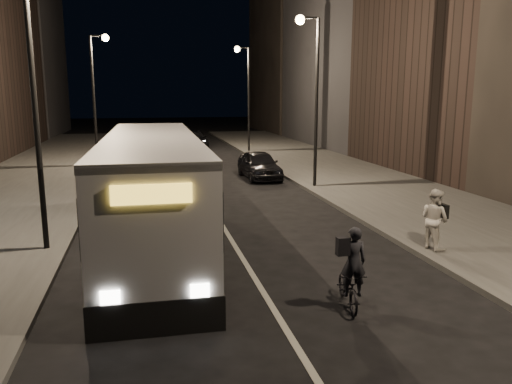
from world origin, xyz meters
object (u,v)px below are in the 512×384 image
streetlight_left_near (42,69)px  car_near (259,165)px  car_far (195,139)px  car_mid (132,146)px  cyclist_on_bicycle (350,280)px  streetlight_right_far (245,85)px  streetlight_right_mid (312,79)px  streetlight_left_far (97,82)px  city_bus (153,186)px  pedestrian_woman (434,219)px

streetlight_left_near → car_near: (8.93, 11.63, -4.59)m
streetlight_left_near → car_far: streetlight_left_near is taller
car_mid → streetlight_left_near: bearing=91.5°
car_near → car_far: bearing=94.0°
streetlight_left_near → car_mid: bearing=85.9°
cyclist_on_bicycle → car_far: bearing=98.8°
streetlight_right_far → streetlight_left_near: size_ratio=1.00×
streetlight_right_mid → streetlight_left_far: 14.62m
cyclist_on_bicycle → streetlight_right_far: bearing=92.1°
streetlight_left_far → car_near: streetlight_left_far is taller
city_bus → pedestrian_woman: size_ratio=7.11×
streetlight_right_mid → cyclist_on_bicycle: bearing=-105.1°
streetlight_right_far → streetlight_left_far: same height
city_bus → streetlight_left_near: bearing=-173.4°
streetlight_right_mid → pedestrian_woman: size_ratio=4.52×
city_bus → car_near: city_bus is taller
streetlight_left_near → cyclist_on_bicycle: bearing=-38.3°
cyclist_on_bicycle → car_far: 35.31m
streetlight_left_near → car_near: size_ratio=1.79×
streetlight_left_near → streetlight_right_mid: bearing=36.9°
streetlight_right_mid → streetlight_right_far: (0.00, 16.00, 0.00)m
city_bus → streetlight_right_mid: bearing=45.8°
streetlight_left_far → pedestrian_woman: streetlight_left_far is taller
city_bus → car_mid: (-1.17, 24.13, -1.16)m
cyclist_on_bicycle → streetlight_right_mid: bearing=84.0°
streetlight_right_far → streetlight_right_mid: bearing=-90.0°
streetlight_left_far → streetlight_right_mid: bearing=-43.2°
streetlight_right_far → pedestrian_woman: streetlight_right_far is taller
cyclist_on_bicycle → car_far: size_ratio=0.41×
streetlight_right_far → streetlight_left_far: 12.24m
car_mid → streetlight_right_mid: bearing=124.1°
city_bus → car_near: 12.90m
car_far → car_near: bearing=-88.5°
city_bus → pedestrian_woman: 8.56m
city_bus → cyclist_on_bicycle: city_bus is taller
streetlight_left_near → streetlight_left_far: same height
pedestrian_woman → car_mid: 28.51m
cyclist_on_bicycle → pedestrian_woman: pedestrian_woman is taller
streetlight_left_near → cyclist_on_bicycle: (7.01, -5.55, -4.73)m
car_near → streetlight_left_far: bearing=143.1°
streetlight_right_far → streetlight_left_far: (-10.66, -6.00, 0.00)m
city_bus → cyclist_on_bicycle: bearing=-53.9°
cyclist_on_bicycle → car_mid: 30.43m
streetlight_left_far → car_mid: bearing=74.9°
car_mid → car_far: size_ratio=0.94×
cyclist_on_bicycle → car_mid: (-5.28, 29.96, 0.08)m
streetlight_right_mid → streetlight_left_near: (-10.66, -8.00, 0.00)m
car_far → pedestrian_woman: bearing=-87.3°
streetlight_left_far → city_bus: bearing=-80.7°
streetlight_left_near → city_bus: streetlight_left_near is taller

